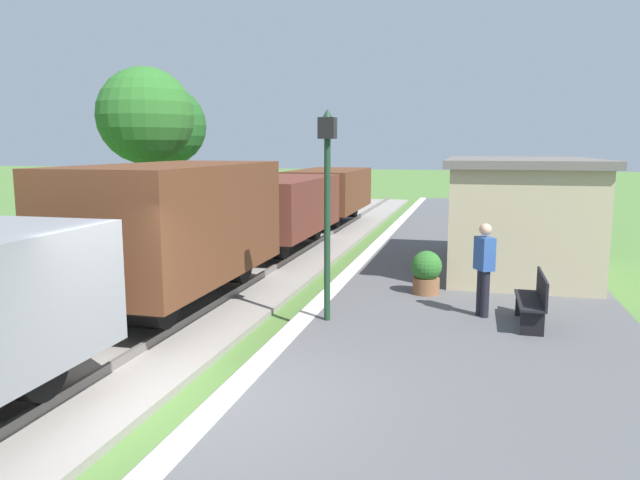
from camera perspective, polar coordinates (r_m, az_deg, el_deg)
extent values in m
plane|color=#517A38|center=(8.11, -11.51, -15.56)|extent=(160.00, 160.00, 0.00)
cube|color=#565659|center=(7.36, 12.67, -17.18)|extent=(6.00, 60.00, 0.25)
cube|color=silver|center=(7.86, -8.85, -14.30)|extent=(0.36, 60.00, 0.01)
cube|color=gray|center=(9.33, -25.26, -12.55)|extent=(3.80, 60.00, 0.12)
cube|color=slate|center=(8.86, -21.63, -12.55)|extent=(0.07, 60.00, 0.14)
cylinder|color=black|center=(9.42, -23.75, -6.68)|extent=(0.20, 0.30, 0.20)
cube|color=brown|center=(12.26, -13.54, 1.81)|extent=(2.50, 5.60, 2.20)
cube|color=black|center=(12.40, -13.39, -2.55)|extent=(2.10, 5.15, 0.50)
cylinder|color=black|center=(14.03, -9.97, -2.17)|extent=(1.56, 0.84, 0.84)
cylinder|color=black|center=(10.95, -17.69, -5.58)|extent=(1.56, 0.84, 0.84)
cylinder|color=black|center=(15.04, -8.19, -0.42)|extent=(0.20, 0.30, 0.20)
cylinder|color=black|center=(9.96, -21.28, -5.71)|extent=(0.20, 0.30, 0.20)
cube|color=brown|center=(18.35, -3.90, 3.36)|extent=(2.50, 5.60, 1.60)
cube|color=black|center=(18.42, -3.87, 1.35)|extent=(2.10, 5.15, 0.50)
cylinder|color=black|center=(20.15, -2.29, 1.29)|extent=(1.56, 0.84, 0.84)
cylinder|color=black|center=(16.78, -5.76, -0.28)|extent=(1.56, 0.84, 0.84)
cylinder|color=black|center=(21.23, -1.40, 2.36)|extent=(0.20, 0.30, 0.20)
cylinder|color=black|center=(15.68, -7.22, -0.02)|extent=(0.20, 0.30, 0.20)
cube|color=brown|center=(24.69, 0.89, 4.79)|extent=(2.50, 5.60, 1.60)
cube|color=black|center=(24.74, 0.88, 3.29)|extent=(2.10, 5.15, 0.50)
cylinder|color=black|center=(26.50, 1.78, 3.11)|extent=(1.56, 0.84, 0.84)
cylinder|color=black|center=(23.04, -0.15, 2.25)|extent=(1.56, 0.84, 0.84)
cylinder|color=black|center=(27.61, 2.30, 3.86)|extent=(0.20, 0.30, 0.20)
cylinder|color=black|center=(21.90, -0.91, 2.56)|extent=(0.20, 0.30, 0.20)
cube|color=tan|center=(15.90, 18.16, 1.98)|extent=(3.20, 5.50, 2.60)
cube|color=#66605B|center=(15.80, 18.41, 6.99)|extent=(3.50, 5.80, 0.18)
cube|color=black|center=(14.76, 12.22, 2.23)|extent=(0.03, 0.90, 0.80)
cube|color=black|center=(11.09, 19.15, -5.42)|extent=(0.42, 1.50, 0.04)
cube|color=black|center=(11.05, 20.20, -4.21)|extent=(0.04, 1.50, 0.45)
cube|color=black|center=(10.57, 19.36, -7.41)|extent=(0.38, 0.06, 0.42)
cube|color=black|center=(11.73, 18.85, -5.80)|extent=(0.38, 0.06, 0.42)
cube|color=black|center=(21.26, 16.87, 1.34)|extent=(0.42, 1.50, 0.04)
cube|color=black|center=(21.24, 17.41, 1.97)|extent=(0.04, 1.50, 0.45)
cube|color=black|center=(20.70, 16.92, 0.50)|extent=(0.38, 0.06, 0.42)
cube|color=black|center=(21.88, 16.78, 0.94)|extent=(0.38, 0.06, 0.42)
cylinder|color=black|center=(11.38, 15.29, -4.93)|extent=(0.15, 0.15, 0.86)
cylinder|color=black|center=(11.51, 14.90, -4.76)|extent=(0.15, 0.15, 0.86)
cube|color=#2D5199|center=(11.30, 15.24, -1.24)|extent=(0.39, 0.45, 0.60)
sphere|color=tan|center=(11.23, 15.33, 0.97)|extent=(0.22, 0.22, 0.22)
cylinder|color=brown|center=(12.95, 9.96, -4.27)|extent=(0.56, 0.56, 0.34)
sphere|color=#2D6B28|center=(12.86, 10.01, -2.42)|extent=(0.64, 0.64, 0.64)
cylinder|color=#193823|center=(10.58, 0.68, 0.81)|extent=(0.11, 0.11, 3.20)
cube|color=black|center=(10.48, 0.70, 10.49)|extent=(0.28, 0.28, 0.36)
sphere|color=#F2E5BF|center=(10.48, 0.70, 10.49)|extent=(0.20, 0.20, 0.20)
cone|color=#193823|center=(10.49, 0.70, 11.80)|extent=(0.20, 0.20, 0.16)
cylinder|color=#4C3823|center=(19.85, -15.79, 3.42)|extent=(0.28, 0.28, 3.13)
sphere|color=#2D6B28|center=(19.80, -16.12, 11.18)|extent=(2.98, 2.98, 2.98)
cylinder|color=#4C3823|center=(25.96, -14.02, 4.49)|extent=(0.28, 0.28, 2.95)
sphere|color=#235B23|center=(25.90, -14.24, 10.40)|extent=(3.21, 3.21, 3.21)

